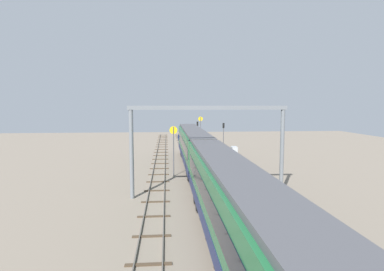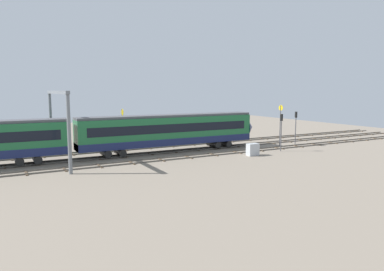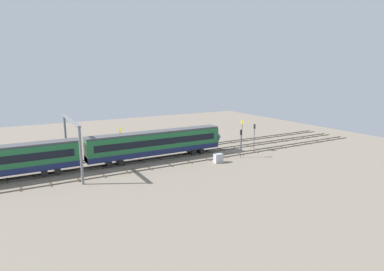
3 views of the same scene
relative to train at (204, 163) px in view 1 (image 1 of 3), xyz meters
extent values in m
plane|color=gray|center=(13.94, 0.00, -2.66)|extent=(102.29, 102.29, 0.00)
cube|color=#59544C|center=(13.94, -5.19, -2.58)|extent=(86.29, 0.07, 0.16)
cube|color=#59544C|center=(13.94, -3.75, -2.58)|extent=(86.29, 0.07, 0.16)
cube|color=#473828|center=(-13.02, -4.47, -2.62)|extent=(0.24, 2.40, 0.08)
cube|color=#473828|center=(-9.43, -4.47, -2.62)|extent=(0.24, 2.40, 0.08)
cube|color=#473828|center=(-5.83, -4.47, -2.62)|extent=(0.24, 2.40, 0.08)
cube|color=#473828|center=(-2.24, -4.47, -2.62)|extent=(0.24, 2.40, 0.08)
cube|color=#473828|center=(1.36, -4.47, -2.62)|extent=(0.24, 2.40, 0.08)
cube|color=#473828|center=(4.96, -4.47, -2.62)|extent=(0.24, 2.40, 0.08)
cube|color=#473828|center=(8.55, -4.47, -2.62)|extent=(0.24, 2.40, 0.08)
cube|color=#473828|center=(12.15, -4.47, -2.62)|extent=(0.24, 2.40, 0.08)
cube|color=#473828|center=(15.74, -4.47, -2.62)|extent=(0.24, 2.40, 0.08)
cube|color=#473828|center=(19.34, -4.47, -2.62)|extent=(0.24, 2.40, 0.08)
cube|color=#473828|center=(22.93, -4.47, -2.62)|extent=(0.24, 2.40, 0.08)
cube|color=#473828|center=(26.53, -4.47, -2.62)|extent=(0.24, 2.40, 0.08)
cube|color=#473828|center=(30.12, -4.47, -2.62)|extent=(0.24, 2.40, 0.08)
cube|color=#473828|center=(33.72, -4.47, -2.62)|extent=(0.24, 2.40, 0.08)
cube|color=#473828|center=(37.32, -4.47, -2.62)|extent=(0.24, 2.40, 0.08)
cube|color=#473828|center=(40.91, -4.47, -2.62)|extent=(0.24, 2.40, 0.08)
cube|color=#473828|center=(44.51, -4.47, -2.62)|extent=(0.24, 2.40, 0.08)
cube|color=#473828|center=(48.10, -4.47, -2.62)|extent=(0.24, 2.40, 0.08)
cube|color=#473828|center=(51.70, -4.47, -2.62)|extent=(0.24, 2.40, 0.08)
cube|color=#473828|center=(55.29, -4.47, -2.62)|extent=(0.24, 2.40, 0.08)
cube|color=#59544C|center=(13.94, -0.72, -2.58)|extent=(86.29, 0.07, 0.16)
cube|color=#59544C|center=(13.94, 0.72, -2.58)|extent=(86.29, 0.07, 0.16)
cube|color=#473828|center=(-14.27, 0.00, -2.62)|extent=(0.24, 2.40, 0.08)
cube|color=#473828|center=(-10.95, 0.00, -2.62)|extent=(0.24, 2.40, 0.08)
cube|color=#473828|center=(-7.63, 0.00, -2.62)|extent=(0.24, 2.40, 0.08)
cube|color=#473828|center=(-4.31, 0.00, -2.62)|extent=(0.24, 2.40, 0.08)
cube|color=#473828|center=(-0.99, 0.00, -2.62)|extent=(0.24, 2.40, 0.08)
cube|color=#473828|center=(2.33, 0.00, -2.62)|extent=(0.24, 2.40, 0.08)
cube|color=#473828|center=(5.65, 0.00, -2.62)|extent=(0.24, 2.40, 0.08)
cube|color=#473828|center=(8.97, 0.00, -2.62)|extent=(0.24, 2.40, 0.08)
cube|color=#473828|center=(12.28, 0.00, -2.62)|extent=(0.24, 2.40, 0.08)
cube|color=#473828|center=(15.60, 0.00, -2.62)|extent=(0.24, 2.40, 0.08)
cube|color=#473828|center=(18.92, 0.00, -2.62)|extent=(0.24, 2.40, 0.08)
cube|color=#473828|center=(22.24, 0.00, -2.62)|extent=(0.24, 2.40, 0.08)
cube|color=#473828|center=(25.56, 0.00, -2.62)|extent=(0.24, 2.40, 0.08)
cube|color=#473828|center=(28.88, 0.00, -2.62)|extent=(0.24, 2.40, 0.08)
cube|color=#473828|center=(32.20, 0.00, -2.62)|extent=(0.24, 2.40, 0.08)
cube|color=#473828|center=(35.52, 0.00, -2.62)|extent=(0.24, 2.40, 0.08)
cube|color=#473828|center=(38.84, 0.00, -2.62)|extent=(0.24, 2.40, 0.08)
cube|color=#473828|center=(42.16, 0.00, -2.62)|extent=(0.24, 2.40, 0.08)
cube|color=#473828|center=(45.48, 0.00, -2.62)|extent=(0.24, 2.40, 0.08)
cube|color=#473828|center=(48.79, 0.00, -2.62)|extent=(0.24, 2.40, 0.08)
cube|color=#473828|center=(52.11, 0.00, -2.62)|extent=(0.24, 2.40, 0.08)
cube|color=#473828|center=(55.43, 0.00, -2.62)|extent=(0.24, 2.40, 0.08)
cube|color=#59544C|center=(13.94, 3.75, -2.58)|extent=(86.29, 0.07, 0.16)
cube|color=#59544C|center=(13.94, 5.19, -2.58)|extent=(86.29, 0.07, 0.16)
cube|color=#473828|center=(-13.67, 4.47, -2.62)|extent=(0.24, 2.40, 0.08)
cube|color=#473828|center=(-10.22, 4.47, -2.62)|extent=(0.24, 2.40, 0.08)
cube|color=#473828|center=(-6.77, 4.47, -2.62)|extent=(0.24, 2.40, 0.08)
cube|color=#473828|center=(-3.31, 4.47, -2.62)|extent=(0.24, 2.40, 0.08)
cube|color=#473828|center=(0.14, 4.47, -2.62)|extent=(0.24, 2.40, 0.08)
cube|color=#473828|center=(3.59, 4.47, -2.62)|extent=(0.24, 2.40, 0.08)
cube|color=#473828|center=(7.04, 4.47, -2.62)|extent=(0.24, 2.40, 0.08)
cube|color=#473828|center=(10.49, 4.47, -2.62)|extent=(0.24, 2.40, 0.08)
cube|color=#473828|center=(13.94, 4.47, -2.62)|extent=(0.24, 2.40, 0.08)
cube|color=#473828|center=(17.40, 4.47, -2.62)|extent=(0.24, 2.40, 0.08)
cube|color=#473828|center=(20.85, 4.47, -2.62)|extent=(0.24, 2.40, 0.08)
cube|color=#473828|center=(24.30, 4.47, -2.62)|extent=(0.24, 2.40, 0.08)
cube|color=#473828|center=(27.75, 4.47, -2.62)|extent=(0.24, 2.40, 0.08)
cube|color=#473828|center=(31.20, 4.47, -2.62)|extent=(0.24, 2.40, 0.08)
cube|color=#473828|center=(34.66, 4.47, -2.62)|extent=(0.24, 2.40, 0.08)
cube|color=#473828|center=(38.11, 4.47, -2.62)|extent=(0.24, 2.40, 0.08)
cube|color=#473828|center=(41.56, 4.47, -2.62)|extent=(0.24, 2.40, 0.08)
cube|color=#473828|center=(45.01, 4.47, -2.62)|extent=(0.24, 2.40, 0.08)
cube|color=#473828|center=(48.46, 4.47, -2.62)|extent=(0.24, 2.40, 0.08)
cube|color=#473828|center=(51.91, 4.47, -2.62)|extent=(0.24, 2.40, 0.08)
cube|color=#473828|center=(55.37, 4.47, -2.62)|extent=(0.24, 2.40, 0.08)
cube|color=#1E6638|center=(11.80, 0.00, 0.20)|extent=(24.00, 2.90, 3.60)
cube|color=navy|center=(11.80, 0.00, -1.15)|extent=(24.00, 2.94, 0.90)
cube|color=#4C4C51|center=(11.80, 0.00, 2.15)|extent=(24.00, 2.50, 0.30)
cube|color=black|center=(11.80, -1.46, 0.63)|extent=(22.00, 0.04, 1.10)
cube|color=black|center=(11.80, 1.46, 0.63)|extent=(22.00, 0.04, 1.10)
cylinder|color=black|center=(3.22, 0.00, -2.05)|extent=(0.90, 2.70, 0.90)
cylinder|color=black|center=(5.02, 0.00, -2.05)|extent=(0.90, 2.70, 0.90)
cylinder|color=black|center=(18.58, 0.00, -2.05)|extent=(0.90, 2.70, 0.90)
cylinder|color=black|center=(20.38, 0.00, -2.05)|extent=(0.90, 2.70, 0.90)
cube|color=#1E6638|center=(-13.00, 0.00, 0.20)|extent=(24.00, 2.90, 3.60)
cube|color=navy|center=(-13.00, 0.00, -1.15)|extent=(24.00, 2.94, 0.90)
cube|color=#4C4C51|center=(-13.00, 0.00, 2.15)|extent=(24.00, 2.50, 0.30)
cube|color=black|center=(-13.00, -1.46, 0.63)|extent=(22.00, 0.04, 1.10)
cube|color=black|center=(-13.00, 1.46, 0.63)|extent=(22.00, 0.04, 1.10)
cylinder|color=black|center=(-6.22, 0.00, -2.05)|extent=(0.90, 2.70, 0.90)
cylinder|color=black|center=(-4.42, 0.00, -2.05)|extent=(0.90, 2.70, 0.90)
cone|color=navy|center=(24.60, 0.00, 0.02)|extent=(1.60, 3.24, 3.24)
cylinder|color=slate|center=(-2.01, -6.82, 1.20)|extent=(0.36, 0.36, 7.72)
cylinder|color=slate|center=(-2.01, 6.52, 1.20)|extent=(0.36, 0.36, 7.72)
cube|color=slate|center=(-2.01, -0.15, 5.24)|extent=(0.40, 13.94, 0.35)
cylinder|color=#4C4C51|center=(28.32, -2.78, 0.32)|extent=(0.12, 0.12, 5.95)
cylinder|color=yellow|center=(28.36, -2.78, 2.93)|extent=(0.05, 0.82, 0.82)
cube|color=black|center=(28.39, -2.78, 2.93)|extent=(0.02, 0.37, 0.12)
cylinder|color=#4C4C51|center=(6.26, 2.72, 0.19)|extent=(0.12, 0.12, 5.69)
cylinder|color=yellow|center=(6.30, 2.72, 2.64)|extent=(0.05, 0.88, 0.88)
cube|color=black|center=(6.33, 2.72, 2.64)|extent=(0.02, 0.40, 0.12)
cylinder|color=#4C4C51|center=(25.15, -6.50, -0.61)|extent=(0.14, 0.14, 4.09)
cube|color=black|center=(25.15, -6.50, 1.88)|extent=(0.20, 0.32, 0.90)
sphere|color=red|center=(25.26, -6.50, 2.08)|extent=(0.20, 0.20, 0.20)
sphere|color=#262626|center=(25.26, -6.50, 1.68)|extent=(0.20, 0.20, 0.20)
cylinder|color=#4C4C51|center=(31.65, -2.53, -0.65)|extent=(0.14, 0.14, 4.02)
cube|color=black|center=(31.65, -2.53, 1.81)|extent=(0.20, 0.32, 0.90)
sphere|color=red|center=(31.76, -2.53, 2.01)|extent=(0.20, 0.20, 0.20)
sphere|color=#262626|center=(31.76, -2.53, 1.61)|extent=(0.20, 0.20, 0.20)
cube|color=#B2B7BC|center=(19.85, -7.28, -1.90)|extent=(1.48, 0.87, 1.51)
cube|color=#333333|center=(20.60, -7.28, -1.68)|extent=(0.02, 0.61, 0.24)
camera|label=1|loc=(-28.95, 3.49, 5.47)|focal=29.17mm
camera|label=2|loc=(-7.93, -42.63, 5.45)|focal=33.60mm
camera|label=3|loc=(-9.24, -49.28, 12.20)|focal=29.39mm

